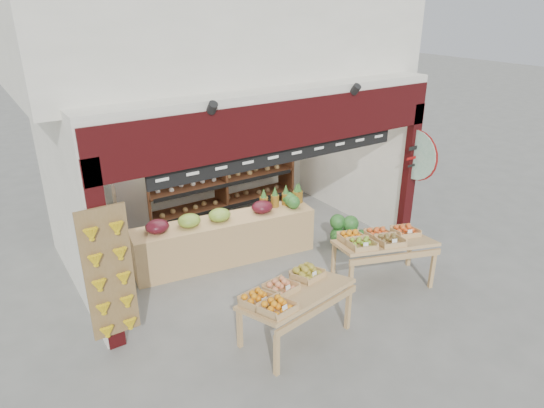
{
  "coord_description": "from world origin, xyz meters",
  "views": [
    {
      "loc": [
        -3.9,
        -6.61,
        4.32
      ],
      "look_at": [
        0.32,
        -0.2,
        1.04
      ],
      "focal_mm": 32.0,
      "sensor_mm": 36.0,
      "label": 1
    }
  ],
  "objects": [
    {
      "name": "display_table_left",
      "position": [
        -0.76,
        -2.21,
        0.72
      ],
      "size": [
        1.6,
        1.05,
        0.96
      ],
      "color": "tan",
      "rests_on": "ground"
    },
    {
      "name": "shop_structure",
      "position": [
        0.0,
        1.61,
        3.92
      ],
      "size": [
        6.36,
        5.12,
        5.4
      ],
      "color": "white",
      "rests_on": "ground"
    },
    {
      "name": "gift_sign",
      "position": [
        2.75,
        -1.15,
        1.75
      ],
      "size": [
        0.04,
        0.93,
        0.92
      ],
      "color": "#BEEFD1",
      "rests_on": "ground"
    },
    {
      "name": "back_shelving",
      "position": [
        0.35,
        1.75,
        1.2
      ],
      "size": [
        3.31,
        0.54,
        2.02
      ],
      "color": "brown",
      "rests_on": "ground"
    },
    {
      "name": "refrigerator",
      "position": [
        -1.55,
        1.87,
        0.86
      ],
      "size": [
        0.71,
        0.71,
        1.72
      ],
      "primitive_type": "cube",
      "rotation": [
        0.0,
        0.0,
        -0.06
      ],
      "color": "#B4B6BB",
      "rests_on": "ground"
    },
    {
      "name": "cardboard_stack",
      "position": [
        -1.4,
        0.53,
        0.23
      ],
      "size": [
        0.97,
        0.71,
        0.62
      ],
      "color": "beige",
      "rests_on": "ground"
    },
    {
      "name": "ground",
      "position": [
        0.0,
        0.0,
        0.0
      ],
      "size": [
        60.0,
        60.0,
        0.0
      ],
      "primitive_type": "plane",
      "color": "slate",
      "rests_on": "ground"
    },
    {
      "name": "watermelon_pile",
      "position": [
        1.79,
        -0.59,
        0.22
      ],
      "size": [
        0.73,
        0.75,
        0.57
      ],
      "color": "#184819",
      "rests_on": "ground"
    },
    {
      "name": "banana_board",
      "position": [
        -2.73,
        -1.17,
        1.12
      ],
      "size": [
        0.6,
        0.15,
        1.8
      ],
      "color": "olive",
      "rests_on": "ground"
    },
    {
      "name": "display_table_right",
      "position": [
        1.33,
        -1.82,
        0.75
      ],
      "size": [
        1.71,
        1.3,
        0.98
      ],
      "color": "tan",
      "rests_on": "ground"
    },
    {
      "name": "mid_counter",
      "position": [
        -0.42,
        0.16,
        0.44
      ],
      "size": [
        3.26,
        1.07,
        1.02
      ],
      "color": "tan",
      "rests_on": "ground"
    }
  ]
}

